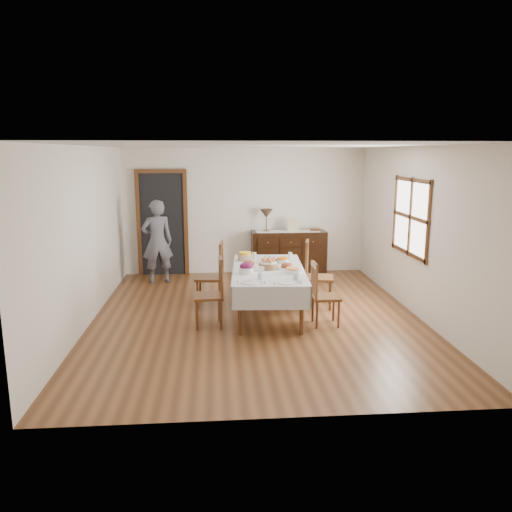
{
  "coord_description": "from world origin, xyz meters",
  "views": [
    {
      "loc": [
        -0.6,
        -7.34,
        2.5
      ],
      "look_at": [
        0.0,
        0.1,
        0.95
      ],
      "focal_mm": 35.0,
      "sensor_mm": 36.0,
      "label": 1
    }
  ],
  "objects": [
    {
      "name": "room_shell",
      "position": [
        -0.15,
        0.42,
        1.64
      ],
      "size": [
        5.02,
        6.02,
        2.65
      ],
      "color": "silver",
      "rests_on": "ground"
    },
    {
      "name": "casserole_dish",
      "position": [
        0.53,
        -0.16,
        0.77
      ],
      "size": [
        0.24,
        0.24,
        0.08
      ],
      "color": "white",
      "rests_on": "dining_table"
    },
    {
      "name": "bread_basket",
      "position": [
        0.19,
        0.12,
        0.81
      ],
      "size": [
        0.29,
        0.29,
        0.17
      ],
      "color": "brown",
      "rests_on": "dining_table"
    },
    {
      "name": "glass_far_a",
      "position": [
        0.03,
        0.87,
        0.79
      ],
      "size": [
        0.07,
        0.07,
        0.11
      ],
      "color": "silver",
      "rests_on": "dining_table"
    },
    {
      "name": "deco_bowl",
      "position": [
        1.43,
        2.7,
        0.95
      ],
      "size": [
        0.2,
        0.2,
        0.06
      ],
      "color": "#563117",
      "rests_on": "sideboard"
    },
    {
      "name": "runner",
      "position": [
        0.86,
        2.69,
        0.92
      ],
      "size": [
        1.3,
        0.35,
        0.01
      ],
      "color": "white",
      "rests_on": "sideboard"
    },
    {
      "name": "chair_left_far",
      "position": [
        -0.67,
        0.67,
        0.54
      ],
      "size": [
        0.48,
        0.48,
        1.07
      ],
      "rotation": [
        0.0,
        0.0,
        -1.66
      ],
      "color": "#563117",
      "rests_on": "ground"
    },
    {
      "name": "setting_left",
      "position": [
        -0.1,
        -0.65,
        0.76
      ],
      "size": [
        0.43,
        0.31,
        0.1
      ],
      "color": "white",
      "rests_on": "dining_table"
    },
    {
      "name": "setting_right",
      "position": [
        0.4,
        -0.69,
        0.76
      ],
      "size": [
        0.43,
        0.31,
        0.1
      ],
      "color": "white",
      "rests_on": "dining_table"
    },
    {
      "name": "carrot_bowl",
      "position": [
        0.47,
        0.52,
        0.78
      ],
      "size": [
        0.2,
        0.2,
        0.09
      ],
      "color": "white",
      "rests_on": "dining_table"
    },
    {
      "name": "butter_dish",
      "position": [
        0.04,
        -0.02,
        0.77
      ],
      "size": [
        0.15,
        0.1,
        0.07
      ],
      "color": "white",
      "rests_on": "dining_table"
    },
    {
      "name": "pineapple_bowl",
      "position": [
        -0.13,
        0.78,
        0.8
      ],
      "size": [
        0.25,
        0.25,
        0.14
      ],
      "color": "tan",
      "rests_on": "dining_table"
    },
    {
      "name": "ham_platter_b",
      "position": [
        0.48,
        0.12,
        0.77
      ],
      "size": [
        0.33,
        0.33,
        0.11
      ],
      "color": "white",
      "rests_on": "dining_table"
    },
    {
      "name": "person",
      "position": [
        -1.74,
        2.27,
        0.87
      ],
      "size": [
        0.61,
        0.47,
        1.73
      ],
      "primitive_type": "imported",
      "rotation": [
        0.0,
        0.0,
        3.4
      ],
      "color": "#585864",
      "rests_on": "ground"
    },
    {
      "name": "ground",
      "position": [
        0.0,
        0.0,
        0.0
      ],
      "size": [
        6.0,
        6.0,
        0.0
      ],
      "primitive_type": "plane",
      "color": "brown"
    },
    {
      "name": "chair_left_near",
      "position": [
        -0.68,
        -0.33,
        0.52
      ],
      "size": [
        0.45,
        0.45,
        1.02
      ],
      "rotation": [
        0.0,
        0.0,
        -1.5
      ],
      "color": "#563117",
      "rests_on": "ground"
    },
    {
      "name": "picture_frame",
      "position": [
        0.96,
        2.64,
        1.06
      ],
      "size": [
        0.22,
        0.08,
        0.28
      ],
      "color": "#C2B489",
      "rests_on": "sideboard"
    },
    {
      "name": "egg_basket",
      "position": [
        0.25,
        0.58,
        0.77
      ],
      "size": [
        0.27,
        0.27,
        0.1
      ],
      "color": "black",
      "rests_on": "dining_table"
    },
    {
      "name": "beet_bowl",
      "position": [
        -0.16,
        -0.14,
        0.82
      ],
      "size": [
        0.21,
        0.21,
        0.16
      ],
      "color": "white",
      "rests_on": "dining_table"
    },
    {
      "name": "ham_platter_a",
      "position": [
        -0.1,
        0.33,
        0.77
      ],
      "size": [
        0.28,
        0.28,
        0.11
      ],
      "color": "white",
      "rests_on": "dining_table"
    },
    {
      "name": "chair_right_far",
      "position": [
        1.01,
        0.48,
        0.56
      ],
      "size": [
        0.54,
        0.54,
        1.1
      ],
      "rotation": [
        0.0,
        0.0,
        1.37
      ],
      "color": "#563117",
      "rests_on": "ground"
    },
    {
      "name": "sideboard",
      "position": [
        0.89,
        2.72,
        0.46
      ],
      "size": [
        1.53,
        0.55,
        0.92
      ],
      "color": "black",
      "rests_on": "ground"
    },
    {
      "name": "glass_far_b",
      "position": [
        0.64,
        0.88,
        0.79
      ],
      "size": [
        0.07,
        0.07,
        0.1
      ],
      "color": "silver",
      "rests_on": "dining_table"
    },
    {
      "name": "table_lamp",
      "position": [
        0.42,
        2.71,
        1.27
      ],
      "size": [
        0.26,
        0.26,
        0.46
      ],
      "color": "brown",
      "rests_on": "sideboard"
    },
    {
      "name": "chair_right_near",
      "position": [
        0.94,
        -0.41,
        0.48
      ],
      "size": [
        0.39,
        0.39,
        0.95
      ],
      "rotation": [
        0.0,
        0.0,
        1.57
      ],
      "color": "#563117",
      "rests_on": "ground"
    },
    {
      "name": "dining_table",
      "position": [
        0.2,
        0.15,
        0.65
      ],
      "size": [
        1.23,
        2.22,
        0.74
      ],
      "rotation": [
        0.0,
        0.0,
        -0.07
      ],
      "color": "silver",
      "rests_on": "ground"
    }
  ]
}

